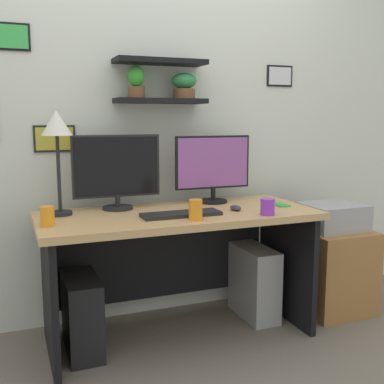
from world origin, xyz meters
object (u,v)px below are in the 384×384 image
object	(u,v)px
computer_tower_left	(82,315)
printer	(332,216)
pen_cup	(47,216)
water_cup	(196,210)
coffee_mug	(268,207)
monitor_left	(117,170)
monitor_right	(213,167)
keyboard	(181,214)
desk	(176,246)
computer_tower_right	(254,282)
computer_mouse	(236,208)
cell_phone	(280,205)
drawer_cabinet	(330,269)
desk_lamp	(57,132)

from	to	relation	value
computer_tower_left	printer	bearing A→B (deg)	0.38
computer_tower_left	pen_cup	bearing A→B (deg)	-146.08
water_cup	computer_tower_left	world-z (taller)	water_cup
coffee_mug	computer_tower_left	distance (m)	1.18
monitor_left	monitor_right	size ratio (longest dim) A/B	1.04
keyboard	water_cup	xyz separation A→B (m)	(0.03, -0.13, 0.05)
desk	monitor_left	size ratio (longest dim) A/B	3.07
pen_cup	monitor_left	bearing A→B (deg)	36.81
monitor_left	computer_tower_right	xyz separation A→B (m)	(0.86, -0.13, -0.75)
pen_cup	water_cup	bearing A→B (deg)	-10.73
printer	keyboard	bearing A→B (deg)	-173.30
computer_tower_left	computer_mouse	bearing A→B (deg)	-5.86
desk	printer	size ratio (longest dim) A/B	4.16
cell_phone	coffee_mug	distance (m)	0.32
coffee_mug	drawer_cabinet	bearing A→B (deg)	22.99
computer_tower_right	drawer_cabinet	bearing A→B (deg)	-7.10
water_cup	computer_tower_right	bearing A→B (deg)	31.26
computer_tower_right	water_cup	bearing A→B (deg)	-148.74
monitor_left	computer_tower_left	xyz separation A→B (m)	(-0.26, -0.21, -0.77)
desk_lamp	drawer_cabinet	xyz separation A→B (m)	(1.73, -0.14, -0.93)
cell_phone	computer_tower_right	bearing A→B (deg)	132.40
pen_cup	computer_tower_left	bearing A→B (deg)	33.92
pen_cup	keyboard	bearing A→B (deg)	-0.74
monitor_right	drawer_cabinet	world-z (taller)	monitor_right
monitor_right	computer_mouse	bearing A→B (deg)	-87.08
keyboard	desk_lamp	bearing A→B (deg)	156.41
monitor_right	computer_tower_left	world-z (taller)	monitor_right
keyboard	water_cup	world-z (taller)	water_cup
computer_mouse	water_cup	distance (m)	0.36
coffee_mug	printer	distance (m)	0.74
computer_mouse	water_cup	size ratio (longest dim) A/B	0.82
computer_mouse	pen_cup	size ratio (longest dim) A/B	0.90
computer_mouse	drawer_cabinet	bearing A→B (deg)	7.56
desk	keyboard	bearing A→B (deg)	-99.22
monitor_left	computer_tower_right	bearing A→B (deg)	-8.45
pen_cup	computer_mouse	bearing A→B (deg)	1.10
pen_cup	printer	distance (m)	1.83
cell_phone	computer_tower_left	distance (m)	1.33
coffee_mug	drawer_cabinet	world-z (taller)	coffee_mug
monitor_left	drawer_cabinet	xyz separation A→B (m)	(1.40, -0.19, -0.70)
monitor_left	monitor_right	bearing A→B (deg)	-0.01
desk_lamp	pen_cup	bearing A→B (deg)	-109.03
monitor_left	computer_tower_left	world-z (taller)	monitor_left
cell_phone	computer_tower_left	bearing A→B (deg)	-178.85
coffee_mug	computer_tower_right	world-z (taller)	coffee_mug
desk	cell_phone	distance (m)	0.69
water_cup	coffee_mug	bearing A→B (deg)	-2.56
desk_lamp	cell_phone	xyz separation A→B (m)	(1.29, -0.19, -0.45)
monitor_right	computer_tower_right	xyz separation A→B (m)	(0.24, -0.13, -0.75)
coffee_mug	computer_tower_left	xyz separation A→B (m)	(-0.99, 0.27, -0.58)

